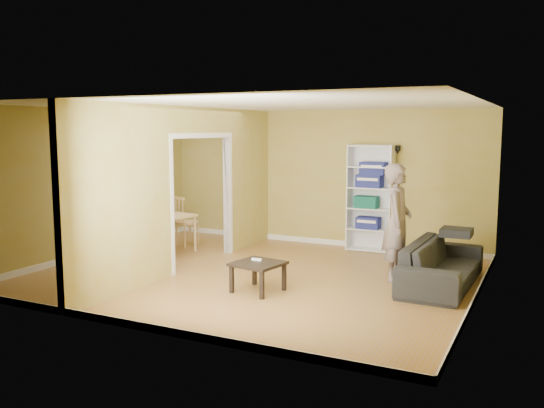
% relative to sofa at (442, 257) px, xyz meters
% --- Properties ---
extents(room_shell, '(6.50, 6.50, 6.50)m').
position_rel_sofa_xyz_m(room_shell, '(-2.70, -0.66, 0.88)').
color(room_shell, '#926444').
rests_on(room_shell, ground).
extents(partition, '(0.22, 5.50, 2.60)m').
position_rel_sofa_xyz_m(partition, '(-3.90, -0.66, 0.88)').
color(partition, tan).
rests_on(partition, ground).
extents(wall_speaker, '(0.10, 0.10, 0.10)m').
position_rel_sofa_xyz_m(wall_speaker, '(-1.20, 2.03, 1.48)').
color(wall_speaker, black).
rests_on(wall_speaker, room_shell).
extents(sofa, '(2.21, 1.00, 0.83)m').
position_rel_sofa_xyz_m(sofa, '(0.00, 0.00, 0.00)').
color(sofa, black).
rests_on(sofa, ground).
extents(person, '(0.81, 0.67, 2.05)m').
position_rel_sofa_xyz_m(person, '(-0.67, 0.03, 0.61)').
color(person, slate).
rests_on(person, ground).
extents(bookshelf, '(0.83, 0.36, 1.96)m').
position_rel_sofa_xyz_m(bookshelf, '(-1.63, 1.94, 0.56)').
color(bookshelf, white).
rests_on(bookshelf, ground).
extents(paper_box_navy_a, '(0.42, 0.27, 0.21)m').
position_rel_sofa_xyz_m(paper_box_navy_a, '(-1.66, 1.89, 0.11)').
color(paper_box_navy_a, navy).
rests_on(paper_box_navy_a, bookshelf).
extents(paper_box_teal, '(0.42, 0.28, 0.22)m').
position_rel_sofa_xyz_m(paper_box_teal, '(-1.71, 1.89, 0.49)').
color(paper_box_teal, teal).
rests_on(paper_box_teal, bookshelf).
extents(paper_box_navy_b, '(0.46, 0.30, 0.23)m').
position_rel_sofa_xyz_m(paper_box_navy_b, '(-1.66, 1.89, 0.88)').
color(paper_box_navy_b, '#0D1D4B').
rests_on(paper_box_navy_b, bookshelf).
extents(paper_box_navy_c, '(0.45, 0.30, 0.23)m').
position_rel_sofa_xyz_m(paper_box_navy_c, '(-1.59, 1.89, 1.12)').
color(paper_box_navy_c, '#10184F').
rests_on(paper_box_navy_c, bookshelf).
extents(coffee_table, '(0.62, 0.62, 0.42)m').
position_rel_sofa_xyz_m(coffee_table, '(-2.24, -1.44, -0.06)').
color(coffee_table, black).
rests_on(coffee_table, ground).
extents(game_controller, '(0.15, 0.04, 0.03)m').
position_rel_sofa_xyz_m(game_controller, '(-2.30, -1.35, 0.02)').
color(game_controller, white).
rests_on(game_controller, coffee_table).
extents(dining_table, '(1.11, 0.74, 0.69)m').
position_rel_sofa_xyz_m(dining_table, '(-5.06, 0.17, 0.20)').
color(dining_table, tan).
rests_on(dining_table, ground).
extents(chair_left, '(0.50, 0.50, 0.97)m').
position_rel_sofa_xyz_m(chair_left, '(-5.85, 0.11, 0.07)').
color(chair_left, '#CDB185').
rests_on(chair_left, ground).
extents(chair_near, '(0.59, 0.59, 0.99)m').
position_rel_sofa_xyz_m(chair_near, '(-4.93, -0.48, 0.08)').
color(chair_near, tan).
rests_on(chair_near, ground).
extents(chair_far, '(0.58, 0.58, 0.96)m').
position_rel_sofa_xyz_m(chair_far, '(-4.95, 0.81, 0.07)').
color(chair_far, tan).
rests_on(chair_far, ground).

